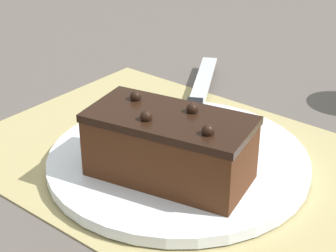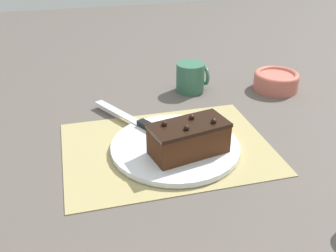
{
  "view_description": "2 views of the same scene",
  "coord_description": "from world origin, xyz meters",
  "px_view_note": "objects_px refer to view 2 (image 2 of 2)",
  "views": [
    {
      "loc": [
        0.34,
        -0.43,
        0.33
      ],
      "look_at": [
        -0.01,
        -0.0,
        0.04
      ],
      "focal_mm": 60.0,
      "sensor_mm": 36.0,
      "label": 1
    },
    {
      "loc": [
        -0.19,
        -0.73,
        0.47
      ],
      "look_at": [
        0.0,
        -0.0,
        0.06
      ],
      "focal_mm": 42.0,
      "sensor_mm": 36.0,
      "label": 2
    }
  ],
  "objects_px": {
    "chocolate_cake": "(189,138)",
    "cake_plate": "(175,147)",
    "small_bowl": "(276,80)",
    "coffee_mug": "(191,77)",
    "serving_knife": "(139,122)"
  },
  "relations": [
    {
      "from": "cake_plate",
      "to": "chocolate_cake",
      "type": "xyz_separation_m",
      "value": [
        0.02,
        -0.04,
        0.04
      ]
    },
    {
      "from": "chocolate_cake",
      "to": "cake_plate",
      "type": "bearing_deg",
      "value": 115.75
    },
    {
      "from": "serving_knife",
      "to": "small_bowl",
      "type": "height_order",
      "value": "small_bowl"
    },
    {
      "from": "chocolate_cake",
      "to": "coffee_mug",
      "type": "bearing_deg",
      "value": 71.62
    },
    {
      "from": "small_bowl",
      "to": "coffee_mug",
      "type": "xyz_separation_m",
      "value": [
        -0.25,
        0.05,
        0.01
      ]
    },
    {
      "from": "small_bowl",
      "to": "serving_knife",
      "type": "bearing_deg",
      "value": -162.3
    },
    {
      "from": "cake_plate",
      "to": "serving_knife",
      "type": "bearing_deg",
      "value": 117.92
    },
    {
      "from": "cake_plate",
      "to": "coffee_mug",
      "type": "height_order",
      "value": "coffee_mug"
    },
    {
      "from": "small_bowl",
      "to": "coffee_mug",
      "type": "distance_m",
      "value": 0.25
    },
    {
      "from": "chocolate_cake",
      "to": "small_bowl",
      "type": "height_order",
      "value": "chocolate_cake"
    },
    {
      "from": "cake_plate",
      "to": "small_bowl",
      "type": "height_order",
      "value": "small_bowl"
    },
    {
      "from": "chocolate_cake",
      "to": "coffee_mug",
      "type": "height_order",
      "value": "chocolate_cake"
    },
    {
      "from": "small_bowl",
      "to": "cake_plate",
      "type": "bearing_deg",
      "value": -146.45
    },
    {
      "from": "cake_plate",
      "to": "coffee_mug",
      "type": "relative_size",
      "value": 3.12
    },
    {
      "from": "coffee_mug",
      "to": "cake_plate",
      "type": "bearing_deg",
      "value": -113.47
    }
  ]
}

